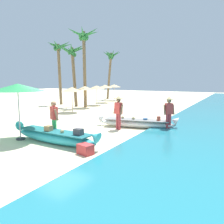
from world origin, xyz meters
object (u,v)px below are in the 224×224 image
(boat_white_midground, at_px, (137,123))
(boat_cyan_foreground, at_px, (55,136))
(patio_umbrella_large, at_px, (18,88))
(person_tourist_customer, at_px, (54,118))
(person_vendor_hatted, at_px, (118,110))
(palm_tree_far_behind, at_px, (72,56))
(palm_tree_leaning_seaward, at_px, (59,53))
(palm_tree_tall_inland, at_px, (84,43))
(palm_tree_mid_cluster, at_px, (111,60))
(person_vendor_assistant, at_px, (169,111))
(cooler_box, at_px, (85,149))

(boat_white_midground, bearing_deg, boat_cyan_foreground, -110.94)
(boat_cyan_foreground, bearing_deg, patio_umbrella_large, -169.17)
(boat_white_midground, relative_size, person_tourist_customer, 2.63)
(person_vendor_hatted, relative_size, palm_tree_far_behind, 0.30)
(patio_umbrella_large, bearing_deg, palm_tree_leaning_seaward, 125.34)
(palm_tree_leaning_seaward, bearing_deg, person_tourist_customer, -48.75)
(patio_umbrella_large, distance_m, palm_tree_tall_inland, 11.81)
(palm_tree_tall_inland, height_order, palm_tree_mid_cluster, palm_tree_tall_inland)
(person_vendor_hatted, xyz_separation_m, person_tourist_customer, (-1.48, -2.92, -0.07))
(palm_tree_leaning_seaward, distance_m, palm_tree_far_behind, 2.43)
(person_tourist_customer, bearing_deg, person_vendor_assistant, 47.63)
(palm_tree_far_behind, xyz_separation_m, cooler_box, (9.02, -10.48, -4.44))
(person_vendor_hatted, height_order, cooler_box, person_vendor_hatted)
(boat_cyan_foreground, relative_size, patio_umbrella_large, 1.86)
(patio_umbrella_large, xyz_separation_m, cooler_box, (3.45, -0.17, -1.98))
(person_tourist_customer, height_order, person_vendor_assistant, person_vendor_assistant)
(person_vendor_assistant, distance_m, palm_tree_mid_cluster, 18.45)
(palm_tree_leaning_seaward, bearing_deg, boat_cyan_foreground, -48.66)
(person_vendor_hatted, distance_m, palm_tree_tall_inland, 10.75)
(person_vendor_hatted, xyz_separation_m, palm_tree_far_behind, (-8.22, 6.61, 3.64))
(person_tourist_customer, distance_m, palm_tree_tall_inland, 12.07)
(palm_tree_tall_inland, relative_size, palm_tree_far_behind, 1.23)
(person_vendor_hatted, bearing_deg, cooler_box, -78.30)
(person_tourist_customer, distance_m, person_vendor_assistant, 5.47)
(palm_tree_leaning_seaward, relative_size, palm_tree_mid_cluster, 1.01)
(boat_white_midground, distance_m, patio_umbrella_large, 5.95)
(patio_umbrella_large, relative_size, palm_tree_tall_inland, 0.33)
(boat_white_midground, xyz_separation_m, palm_tree_far_behind, (-8.82, 5.70, 4.37))
(palm_tree_tall_inland, distance_m, palm_tree_leaning_seaward, 3.60)
(palm_tree_leaning_seaward, bearing_deg, boat_white_midground, -30.18)
(person_vendor_hatted, height_order, person_vendor_assistant, person_vendor_hatted)
(boat_white_midground, bearing_deg, person_vendor_hatted, -123.80)
(person_vendor_assistant, bearing_deg, boat_white_midground, -172.42)
(palm_tree_mid_cluster, bearing_deg, patio_umbrella_large, -71.18)
(boat_white_midground, relative_size, palm_tree_mid_cluster, 0.69)
(palm_tree_far_behind, bearing_deg, patio_umbrella_large, -61.62)
(person_vendor_assistant, relative_size, palm_tree_leaning_seaward, 0.27)
(boat_cyan_foreground, bearing_deg, person_tourist_customer, 133.27)
(boat_cyan_foreground, xyz_separation_m, palm_tree_far_behind, (-7.18, 10.00, 4.34))
(boat_white_midground, height_order, cooler_box, boat_white_midground)
(patio_umbrella_large, height_order, cooler_box, patio_umbrella_large)
(palm_tree_mid_cluster, bearing_deg, boat_cyan_foreground, -66.57)
(palm_tree_leaning_seaward, relative_size, palm_tree_far_behind, 1.10)
(person_vendor_assistant, bearing_deg, palm_tree_tall_inland, 148.61)
(boat_white_midground, bearing_deg, patio_umbrella_large, -125.28)
(person_vendor_assistant, bearing_deg, palm_tree_mid_cluster, 128.77)
(patio_umbrella_large, bearing_deg, palm_tree_mid_cluster, 108.82)
(person_tourist_customer, relative_size, palm_tree_tall_inland, 0.23)
(palm_tree_leaning_seaward, height_order, cooler_box, palm_tree_leaning_seaward)
(patio_umbrella_large, bearing_deg, palm_tree_tall_inland, 112.60)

